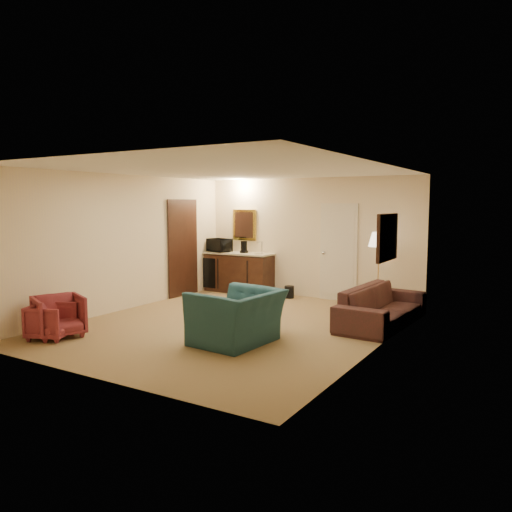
{
  "coord_description": "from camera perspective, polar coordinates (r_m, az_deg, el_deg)",
  "views": [
    {
      "loc": [
        4.59,
        -6.9,
        2.04
      ],
      "look_at": [
        0.15,
        0.5,
        1.14
      ],
      "focal_mm": 35.0,
      "sensor_mm": 36.0,
      "label": 1
    }
  ],
  "objects": [
    {
      "name": "ground",
      "position": [
        8.53,
        -2.59,
        -7.87
      ],
      "size": [
        6.0,
        6.0,
        0.0
      ],
      "primitive_type": "plane",
      "color": "olive",
      "rests_on": "ground"
    },
    {
      "name": "room_walls",
      "position": [
        8.99,
        -0.44,
        3.91
      ],
      "size": [
        5.02,
        6.01,
        2.61
      ],
      "color": "beige",
      "rests_on": "ground"
    },
    {
      "name": "wetbar_cabinet",
      "position": [
        11.57,
        -1.97,
        -1.88
      ],
      "size": [
        1.64,
        0.58,
        0.92
      ],
      "primitive_type": "cube",
      "color": "#381E12",
      "rests_on": "ground"
    },
    {
      "name": "sofa",
      "position": [
        8.7,
        14.22,
        -4.84
      ],
      "size": [
        0.77,
        2.26,
        0.87
      ],
      "primitive_type": "imported",
      "rotation": [
        0.0,
        0.0,
        1.52
      ],
      "color": "black",
      "rests_on": "ground"
    },
    {
      "name": "teal_armchair",
      "position": [
        7.32,
        -2.2,
        -5.94
      ],
      "size": [
        0.88,
        1.27,
        1.06
      ],
      "primitive_type": "imported",
      "rotation": [
        0.0,
        0.0,
        -1.65
      ],
      "color": "#1C4347",
      "rests_on": "ground"
    },
    {
      "name": "rose_chair_near",
      "position": [
        8.3,
        -21.62,
        -6.18
      ],
      "size": [
        0.87,
        0.89,
        0.71
      ],
      "primitive_type": "imported",
      "rotation": [
        0.0,
        0.0,
        1.16
      ],
      "color": "maroon",
      "rests_on": "ground"
    },
    {
      "name": "rose_chair_far",
      "position": [
        8.23,
        -22.39,
        -6.73
      ],
      "size": [
        0.72,
        0.74,
        0.59
      ],
      "primitive_type": "imported",
      "rotation": [
        0.0,
        0.0,
        1.97
      ],
      "color": "maroon",
      "rests_on": "ground"
    },
    {
      "name": "coffee_table",
      "position": [
        7.92,
        -0.13,
        -7.03
      ],
      "size": [
        1.0,
        0.76,
        0.52
      ],
      "primitive_type": "cube",
      "rotation": [
        0.0,
        0.0,
        -0.17
      ],
      "color": "black",
      "rests_on": "ground"
    },
    {
      "name": "floor_lamp",
      "position": [
        9.81,
        13.79,
        -1.71
      ],
      "size": [
        0.4,
        0.4,
        1.52
      ],
      "primitive_type": "cube",
      "rotation": [
        0.0,
        0.0,
        0.01
      ],
      "color": "gold",
      "rests_on": "ground"
    },
    {
      "name": "waste_bin",
      "position": [
        10.89,
        3.82,
        -4.13
      ],
      "size": [
        0.27,
        0.27,
        0.26
      ],
      "primitive_type": "cylinder",
      "rotation": [
        0.0,
        0.0,
        0.33
      ],
      "color": "black",
      "rests_on": "ground"
    },
    {
      "name": "microwave",
      "position": [
        11.72,
        -4.23,
        1.4
      ],
      "size": [
        0.62,
        0.45,
        0.38
      ],
      "primitive_type": "imported",
      "rotation": [
        0.0,
        0.0,
        -0.28
      ],
      "color": "black",
      "rests_on": "wetbar_cabinet"
    },
    {
      "name": "coffee_maker",
      "position": [
        11.44,
        -1.38,
        1.04
      ],
      "size": [
        0.17,
        0.17,
        0.27
      ],
      "primitive_type": "cylinder",
      "rotation": [
        0.0,
        0.0,
        0.19
      ],
      "color": "black",
      "rests_on": "wetbar_cabinet"
    }
  ]
}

